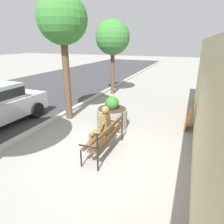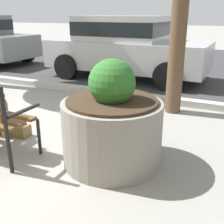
% 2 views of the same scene
% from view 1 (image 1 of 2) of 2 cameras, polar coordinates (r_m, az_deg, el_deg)
% --- Properties ---
extents(ground_plane, '(80.00, 80.00, 0.00)m').
position_cam_1_polar(ground_plane, '(5.75, -3.22, -12.56)').
color(ground_plane, gray).
extents(curb_stone, '(60.00, 0.20, 0.12)m').
position_cam_1_polar(curb_stone, '(7.30, -24.51, -6.57)').
color(curb_stone, '#B2AFA8').
rests_on(curb_stone, ground).
extents(building_wall_behind, '(12.00, 0.50, 3.13)m').
position_cam_1_polar(building_wall_behind, '(6.10, 25.85, 3.47)').
color(building_wall_behind, '#C6B78C').
rests_on(building_wall_behind, ground).
extents(park_bench, '(1.81, 0.55, 0.95)m').
position_cam_1_polar(park_bench, '(5.69, -1.66, -6.62)').
color(park_bench, brown).
rests_on(park_bench, ground).
extents(bronze_statue_seated, '(0.62, 0.78, 1.37)m').
position_cam_1_polar(bronze_statue_seated, '(5.80, -3.23, -4.78)').
color(bronze_statue_seated, brown).
rests_on(bronze_statue_seated, ground).
extents(concrete_planter, '(1.11, 1.11, 1.18)m').
position_cam_1_polar(concrete_planter, '(7.39, -0.00, -1.18)').
color(concrete_planter, gray).
rests_on(concrete_planter, ground).
extents(street_tree_down_street, '(1.81, 1.81, 4.70)m').
position_cam_1_polar(street_tree_down_street, '(8.10, -13.84, 23.71)').
color(street_tree_down_street, brown).
rests_on(street_tree_down_street, ground).
extents(street_tree_far_corner, '(1.93, 1.93, 4.21)m').
position_cam_1_polar(street_tree_far_corner, '(12.04, 0.19, 20.20)').
color(street_tree_far_corner, brown).
rests_on(street_tree_far_corner, ground).
extents(leaning_signboard, '(0.70, 0.23, 0.89)m').
position_cam_1_polar(leaning_signboard, '(7.78, 20.88, -1.36)').
color(leaning_signboard, '#C6661E').
rests_on(leaning_signboard, ground).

